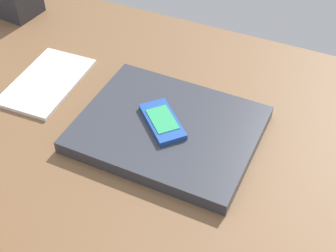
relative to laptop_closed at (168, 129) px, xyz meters
The scene contains 4 objects.
desk_surface 6.46cm from the laptop_closed, 41.76° to the left, with size 120.00×80.00×3.00cm, color brown.
laptop_closed is the anchor object (origin of this frame).
cell_phone_on_laptop 2.00cm from the laptop_closed, 13.43° to the left, with size 10.94×10.73×1.12cm.
notepad 27.88cm from the laptop_closed, ahead, with size 11.67×19.22×0.80cm, color white.
Camera 1 is at (-29.00, 49.99, 62.11)cm, focal length 50.72 mm.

